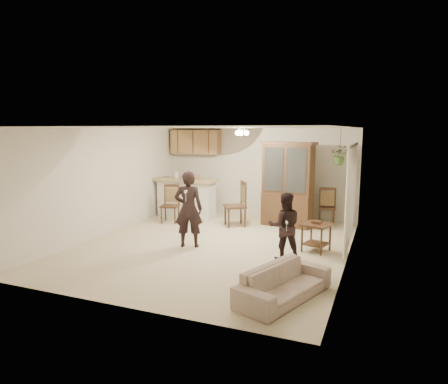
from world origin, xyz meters
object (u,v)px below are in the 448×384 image
at_px(child, 285,225).
at_px(side_table, 316,237).
at_px(sofa, 284,275).
at_px(chair_bar, 170,212).
at_px(adult, 188,205).
at_px(chair_hutch_left, 235,214).
at_px(chair_hutch_right, 327,213).
at_px(china_hutch, 288,185).

relative_size(child, side_table, 2.08).
relative_size(sofa, chair_bar, 1.87).
relative_size(adult, chair_hutch_left, 1.56).
relative_size(chair_bar, chair_hutch_right, 1.01).
height_order(china_hutch, chair_hutch_right, china_hutch).
xyz_separation_m(adult, child, (2.07, -0.08, -0.22)).
distance_m(china_hutch, chair_hutch_left, 1.53).
xyz_separation_m(child, side_table, (0.48, 0.76, -0.38)).
height_order(china_hutch, chair_hutch_left, china_hutch).
height_order(child, side_table, child).
relative_size(chair_hutch_left, chair_hutch_right, 1.17).
relative_size(sofa, side_table, 2.89).
bearing_deg(adult, chair_bar, -70.15).
xyz_separation_m(sofa, china_hutch, (-1.00, 4.47, 0.70)).
height_order(adult, chair_hutch_left, adult).
bearing_deg(sofa, china_hutch, 32.66).
bearing_deg(chair_hutch_left, china_hutch, 79.82).
height_order(sofa, adult, adult).
bearing_deg(child, sofa, 83.42).
distance_m(adult, side_table, 2.71).
bearing_deg(china_hutch, side_table, -53.43).
distance_m(chair_bar, chair_hutch_left, 1.77).
bearing_deg(chair_hutch_left, child, 6.06).
bearing_deg(sofa, chair_hutch_right, 20.96).
relative_size(side_table, chair_hutch_left, 0.56).
xyz_separation_m(chair_hutch_left, chair_hutch_right, (2.15, 1.17, -0.05)).
bearing_deg(chair_bar, adult, -64.11).
height_order(china_hutch, chair_bar, china_hutch).
xyz_separation_m(china_hutch, chair_hutch_left, (-1.23, -0.54, -0.74)).
bearing_deg(china_hutch, chair_hutch_right, 42.50).
height_order(child, chair_hutch_left, child).
distance_m(side_table, chair_hutch_right, 2.58).
distance_m(adult, china_hutch, 3.02).
relative_size(child, china_hutch, 0.63).
xyz_separation_m(sofa, chair_hutch_left, (-2.23, 3.93, -0.04)).
height_order(sofa, china_hutch, china_hutch).
bearing_deg(china_hutch, sofa, -69.28).
height_order(child, china_hutch, china_hutch).
height_order(chair_bar, chair_hutch_right, chair_bar).
relative_size(adult, child, 1.33).
xyz_separation_m(child, china_hutch, (-0.57, 2.70, 0.39)).
bearing_deg(chair_hutch_right, chair_bar, 13.13).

